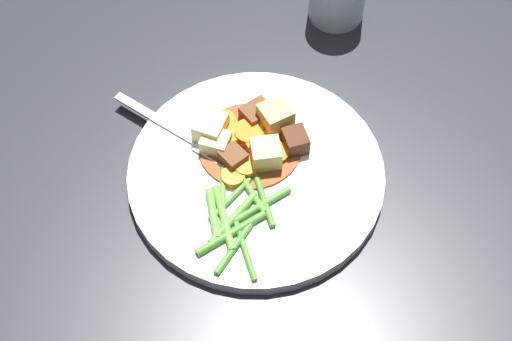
# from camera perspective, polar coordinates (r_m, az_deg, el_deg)

# --- Properties ---
(ground_plane) EXTENTS (3.00, 3.00, 0.00)m
(ground_plane) POSITION_cam_1_polar(r_m,az_deg,el_deg) (0.83, 0.00, -0.56)
(ground_plane) COLOR #26282D
(dinner_plate) EXTENTS (0.27, 0.27, 0.01)m
(dinner_plate) POSITION_cam_1_polar(r_m,az_deg,el_deg) (0.83, 0.00, -0.28)
(dinner_plate) COLOR white
(dinner_plate) RESTS_ON ground_plane
(stew_sauce) EXTENTS (0.11, 0.11, 0.00)m
(stew_sauce) POSITION_cam_1_polar(r_m,az_deg,el_deg) (0.84, -0.46, 1.88)
(stew_sauce) COLOR brown
(stew_sauce) RESTS_ON dinner_plate
(carrot_slice_0) EXTENTS (0.04, 0.04, 0.01)m
(carrot_slice_0) POSITION_cam_1_polar(r_m,az_deg,el_deg) (0.84, -2.02, 2.77)
(carrot_slice_0) COLOR orange
(carrot_slice_0) RESTS_ON dinner_plate
(carrot_slice_1) EXTENTS (0.03, 0.03, 0.01)m
(carrot_slice_1) POSITION_cam_1_polar(r_m,az_deg,el_deg) (0.81, -1.70, -0.50)
(carrot_slice_1) COLOR orange
(carrot_slice_1) RESTS_ON dinner_plate
(carrot_slice_2) EXTENTS (0.04, 0.04, 0.01)m
(carrot_slice_2) POSITION_cam_1_polar(r_m,az_deg,el_deg) (0.83, 0.35, 1.98)
(carrot_slice_2) COLOR orange
(carrot_slice_2) RESTS_ON dinner_plate
(carrot_slice_3) EXTENTS (0.04, 0.04, 0.01)m
(carrot_slice_3) POSITION_cam_1_polar(r_m,az_deg,el_deg) (0.84, -0.52, 2.75)
(carrot_slice_3) COLOR orange
(carrot_slice_3) RESTS_ON dinner_plate
(carrot_slice_4) EXTENTS (0.03, 0.03, 0.01)m
(carrot_slice_4) POSITION_cam_1_polar(r_m,az_deg,el_deg) (0.82, -0.69, 0.34)
(carrot_slice_4) COLOR orange
(carrot_slice_4) RESTS_ON dinner_plate
(carrot_slice_5) EXTENTS (0.04, 0.04, 0.01)m
(carrot_slice_5) POSITION_cam_1_polar(r_m,az_deg,el_deg) (0.85, -2.41, 3.54)
(carrot_slice_5) COLOR orange
(carrot_slice_5) RESTS_ON dinner_plate
(carrot_slice_6) EXTENTS (0.03, 0.03, 0.01)m
(carrot_slice_6) POSITION_cam_1_polar(r_m,az_deg,el_deg) (0.83, 1.55, 1.28)
(carrot_slice_6) COLOR orange
(carrot_slice_6) RESTS_ON dinner_plate
(potato_chunk_0) EXTENTS (0.04, 0.04, 0.03)m
(potato_chunk_0) POSITION_cam_1_polar(r_m,az_deg,el_deg) (0.84, 1.45, 3.90)
(potato_chunk_0) COLOR #DBBC6B
(potato_chunk_0) RESTS_ON dinner_plate
(potato_chunk_1) EXTENTS (0.03, 0.03, 0.02)m
(potato_chunk_1) POSITION_cam_1_polar(r_m,az_deg,el_deg) (0.83, -3.01, 2.06)
(potato_chunk_1) COLOR #EAD68C
(potato_chunk_1) RESTS_ON dinner_plate
(potato_chunk_2) EXTENTS (0.04, 0.04, 0.03)m
(potato_chunk_2) POSITION_cam_1_polar(r_m,az_deg,el_deg) (0.84, -3.37, 3.15)
(potato_chunk_2) COLOR #EAD68C
(potato_chunk_2) RESTS_ON dinner_plate
(potato_chunk_3) EXTENTS (0.04, 0.04, 0.03)m
(potato_chunk_3) POSITION_cam_1_polar(r_m,az_deg,el_deg) (0.81, 0.73, 1.19)
(potato_chunk_3) COLOR #E5CC7A
(potato_chunk_3) RESTS_ON dinner_plate
(meat_chunk_0) EXTENTS (0.04, 0.03, 0.02)m
(meat_chunk_0) POSITION_cam_1_polar(r_m,az_deg,el_deg) (0.83, 2.92, 2.20)
(meat_chunk_0) COLOR #4C2B19
(meat_chunk_0) RESTS_ON dinner_plate
(meat_chunk_1) EXTENTS (0.04, 0.04, 0.02)m
(meat_chunk_1) POSITION_cam_1_polar(r_m,az_deg,el_deg) (0.85, 0.05, 4.21)
(meat_chunk_1) COLOR brown
(meat_chunk_1) RESTS_ON dinner_plate
(meat_chunk_2) EXTENTS (0.03, 0.03, 0.02)m
(meat_chunk_2) POSITION_cam_1_polar(r_m,az_deg,el_deg) (0.82, -1.69, 0.93)
(meat_chunk_2) COLOR brown
(meat_chunk_2) RESTS_ON dinner_plate
(green_bean_0) EXTENTS (0.05, 0.04, 0.01)m
(green_bean_0) POSITION_cam_1_polar(r_m,az_deg,el_deg) (0.80, 0.00, -1.76)
(green_bean_0) COLOR #599E38
(green_bean_0) RESTS_ON dinner_plate
(green_bean_1) EXTENTS (0.06, 0.02, 0.01)m
(green_bean_1) POSITION_cam_1_polar(r_m,az_deg,el_deg) (0.79, -3.19, -3.20)
(green_bean_1) COLOR #66AD42
(green_bean_1) RESTS_ON dinner_plate
(green_bean_2) EXTENTS (0.08, 0.02, 0.01)m
(green_bean_2) POSITION_cam_1_polar(r_m,az_deg,el_deg) (0.80, -2.47, -2.02)
(green_bean_2) COLOR #599E38
(green_bean_2) RESTS_ON dinner_plate
(green_bean_3) EXTENTS (0.07, 0.03, 0.01)m
(green_bean_3) POSITION_cam_1_polar(r_m,az_deg,el_deg) (0.78, -2.39, -3.51)
(green_bean_3) COLOR #66AD42
(green_bean_3) RESTS_ON dinner_plate
(green_bean_4) EXTENTS (0.06, 0.04, 0.01)m
(green_bean_4) POSITION_cam_1_polar(r_m,az_deg,el_deg) (0.80, -1.92, -2.13)
(green_bean_4) COLOR #4C8E33
(green_bean_4) RESTS_ON dinner_plate
(green_bean_5) EXTENTS (0.06, 0.03, 0.01)m
(green_bean_5) POSITION_cam_1_polar(r_m,az_deg,el_deg) (0.77, -1.67, -5.77)
(green_bean_5) COLOR #4C8E33
(green_bean_5) RESTS_ON dinner_plate
(green_bean_6) EXTENTS (0.07, 0.04, 0.01)m
(green_bean_6) POSITION_cam_1_polar(r_m,az_deg,el_deg) (0.78, -1.70, -3.55)
(green_bean_6) COLOR #599E38
(green_bean_6) RESTS_ON dinner_plate
(green_bean_7) EXTENTS (0.06, 0.07, 0.01)m
(green_bean_7) POSITION_cam_1_polar(r_m,az_deg,el_deg) (0.78, -1.84, -4.64)
(green_bean_7) COLOR #4C8E33
(green_bean_7) RESTS_ON dinner_plate
(green_bean_8) EXTENTS (0.07, 0.03, 0.01)m
(green_bean_8) POSITION_cam_1_polar(r_m,az_deg,el_deg) (0.77, -0.49, -5.90)
(green_bean_8) COLOR #4C8E33
(green_bean_8) RESTS_ON dinner_plate
(green_bean_9) EXTENTS (0.06, 0.03, 0.01)m
(green_bean_9) POSITION_cam_1_polar(r_m,az_deg,el_deg) (0.80, 0.61, -2.23)
(green_bean_9) COLOR #4C8E33
(green_bean_9) RESTS_ON dinner_plate
(green_bean_10) EXTENTS (0.05, 0.06, 0.01)m
(green_bean_10) POSITION_cam_1_polar(r_m,az_deg,el_deg) (0.79, 0.48, -2.54)
(green_bean_10) COLOR #4C8E33
(green_bean_10) RESTS_ON dinner_plate
(fork) EXTENTS (0.10, 0.16, 0.00)m
(fork) POSITION_cam_1_polar(r_m,az_deg,el_deg) (0.85, -5.46, 2.71)
(fork) COLOR silver
(fork) RESTS_ON dinner_plate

